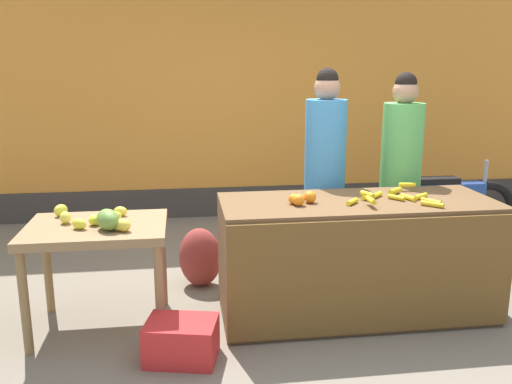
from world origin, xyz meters
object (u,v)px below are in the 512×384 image
vendor_woman_blue_shirt (325,177)px  produce_sack (200,257)px  produce_crate (182,340)px  vendor_woman_green_shirt (400,178)px  parked_motorcycle (444,206)px

vendor_woman_blue_shirt → produce_sack: 1.24m
produce_crate → produce_sack: size_ratio=0.87×
produce_crate → produce_sack: bearing=82.0°
vendor_woman_green_shirt → parked_motorcycle: bearing=44.0°
parked_motorcycle → produce_sack: bearing=-163.0°
parked_motorcycle → produce_crate: size_ratio=3.64×
vendor_woman_blue_shirt → parked_motorcycle: vendor_woman_blue_shirt is taller
vendor_woman_green_shirt → produce_sack: 1.82m
produce_crate → vendor_woman_green_shirt: bearing=31.2°
vendor_woman_blue_shirt → produce_sack: vendor_woman_blue_shirt is taller
parked_motorcycle → produce_crate: bearing=-144.3°
vendor_woman_green_shirt → vendor_woman_blue_shirt: bearing=178.0°
vendor_woman_green_shirt → produce_sack: bearing=178.7°
vendor_woman_blue_shirt → produce_sack: size_ratio=3.59×
vendor_woman_blue_shirt → produce_crate: size_ratio=4.11×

